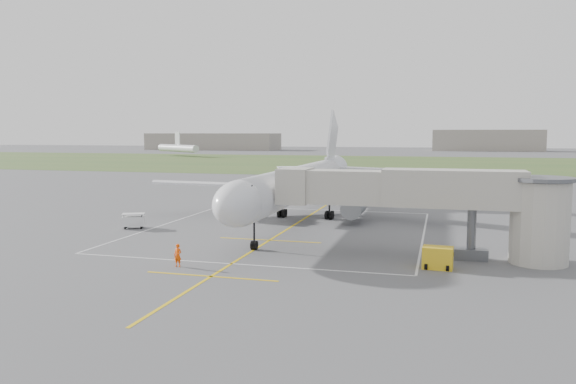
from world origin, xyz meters
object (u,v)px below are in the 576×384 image
(jet_bridge, at_px, (443,200))
(ramp_worker_wing, at_px, (229,210))
(baggage_cart, at_px, (134,221))
(ramp_worker_nose, at_px, (178,255))
(airliner, at_px, (298,184))
(gpu_unit, at_px, (438,258))

(jet_bridge, relative_size, ramp_worker_wing, 13.21)
(baggage_cart, bearing_deg, ramp_worker_nose, -74.18)
(airliner, height_order, ramp_worker_wing, airliner)
(jet_bridge, distance_m, ramp_worker_wing, 29.60)
(gpu_unit, xyz_separation_m, baggage_cart, (-31.44, 9.93, -0.00))
(airliner, bearing_deg, ramp_worker_wing, 169.34)
(airliner, bearing_deg, ramp_worker_nose, -98.96)
(jet_bridge, bearing_deg, gpu_unit, -93.93)
(jet_bridge, distance_m, baggage_cart, 32.52)
(baggage_cart, height_order, ramp_worker_nose, ramp_worker_nose)
(airliner, bearing_deg, gpu_unit, -49.51)
(jet_bridge, relative_size, baggage_cart, 8.82)
(airliner, height_order, gpu_unit, airliner)
(airliner, relative_size, baggage_cart, 17.62)
(jet_bridge, bearing_deg, baggage_cart, 169.14)
(jet_bridge, height_order, gpu_unit, jet_bridge)
(gpu_unit, bearing_deg, airliner, 134.59)
(airliner, relative_size, gpu_unit, 20.31)
(gpu_unit, xyz_separation_m, ramp_worker_nose, (-19.04, -4.60, 0.06))
(airliner, distance_m, gpu_unit, 24.07)
(airliner, xyz_separation_m, jet_bridge, (15.72, -14.25, 0.35))
(baggage_cart, distance_m, ramp_worker_nose, 19.10)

